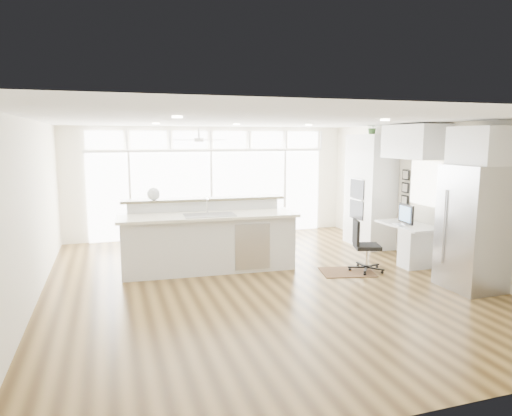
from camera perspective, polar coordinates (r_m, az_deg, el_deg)
name	(u,v)px	position (r m, az deg, el deg)	size (l,w,h in m)	color
floor	(262,282)	(7.86, 0.72, -9.26)	(7.00, 8.00, 0.02)	#483216
ceiling	(262,120)	(7.48, 0.76, 10.90)	(7.00, 8.00, 0.02)	white
wall_back	(210,182)	(11.39, -5.71, 3.30)	(7.00, 0.04, 2.70)	white
wall_front	(415,267)	(4.04, 19.30, -7.03)	(7.00, 0.04, 2.70)	white
wall_left	(29,214)	(7.25, -26.49, -0.65)	(0.04, 8.00, 2.70)	white
wall_right	(437,195)	(9.27, 21.70, 1.50)	(0.04, 8.00, 2.70)	white
glass_wall	(211,194)	(11.36, -5.63, 1.77)	(5.80, 0.06, 2.08)	silver
transom_row	(210,140)	(11.28, -5.73, 8.49)	(5.90, 0.06, 0.40)	silver
desk_window	(425,183)	(9.46, 20.43, 2.92)	(0.04, 0.85, 0.85)	white
ceiling_fan	(199,135)	(10.06, -7.16, 9.01)	(1.16, 1.16, 0.32)	silver
recessed_lights	(258,122)	(7.67, 0.27, 10.69)	(3.40, 3.00, 0.02)	white
oven_cabinet	(370,191)	(10.55, 14.06, 2.10)	(0.64, 1.20, 2.50)	silver
desk_nook	(408,243)	(9.44, 18.47, -4.19)	(0.72, 1.30, 0.76)	silver
upper_cabinets	(415,142)	(9.24, 19.27, 7.83)	(0.64, 1.30, 0.64)	silver
refrigerator	(473,228)	(8.07, 25.50, -2.24)	(0.76, 0.90, 2.00)	#A7A8AC
fridge_cabinet	(482,146)	(7.99, 26.43, 6.99)	(0.64, 0.90, 0.60)	silver
framed_photos	(405,188)	(9.97, 18.18, 2.43)	(0.06, 0.22, 0.80)	black
kitchen_island	(209,236)	(8.42, -5.93, -3.49)	(3.23, 1.22, 1.28)	silver
rug	(347,272)	(8.54, 11.33, -7.84)	(0.94, 0.68, 0.01)	#331E10
office_chair	(367,246)	(8.58, 13.72, -4.64)	(0.49, 0.45, 0.94)	black
fishbowl	(154,194)	(8.60, -12.68, 1.73)	(0.24, 0.24, 0.24)	silver
monitor	(406,214)	(9.29, 18.25, -0.70)	(0.08, 0.50, 0.41)	black
keyboard	(398,225)	(9.22, 17.34, -1.98)	(0.11, 0.28, 0.01)	silver
potted_plant	(372,129)	(10.48, 14.34, 9.58)	(0.28, 0.31, 0.24)	#345D28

